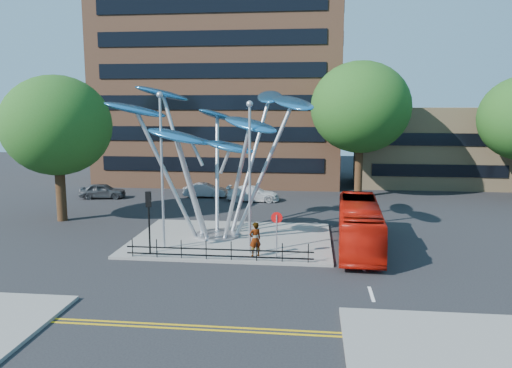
# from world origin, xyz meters

# --- Properties ---
(ground) EXTENTS (120.00, 120.00, 0.00)m
(ground) POSITION_xyz_m (0.00, 0.00, 0.00)
(ground) COLOR black
(ground) RESTS_ON ground
(traffic_island) EXTENTS (12.00, 9.00, 0.15)m
(traffic_island) POSITION_xyz_m (-1.00, 6.00, 0.07)
(traffic_island) COLOR slate
(traffic_island) RESTS_ON ground
(double_yellow_near) EXTENTS (40.00, 0.12, 0.01)m
(double_yellow_near) POSITION_xyz_m (0.00, -6.00, 0.01)
(double_yellow_near) COLOR gold
(double_yellow_near) RESTS_ON ground
(double_yellow_far) EXTENTS (40.00, 0.12, 0.01)m
(double_yellow_far) POSITION_xyz_m (0.00, -6.30, 0.01)
(double_yellow_far) COLOR gold
(double_yellow_far) RESTS_ON ground
(brick_tower) EXTENTS (25.00, 15.00, 30.00)m
(brick_tower) POSITION_xyz_m (-6.00, 32.00, 15.00)
(brick_tower) COLOR brown
(brick_tower) RESTS_ON ground
(low_building_near) EXTENTS (15.00, 8.00, 8.00)m
(low_building_near) POSITION_xyz_m (16.00, 30.00, 4.00)
(low_building_near) COLOR tan
(low_building_near) RESTS_ON ground
(tree_right) EXTENTS (8.80, 8.80, 12.11)m
(tree_right) POSITION_xyz_m (8.00, 22.00, 8.04)
(tree_right) COLOR black
(tree_right) RESTS_ON ground
(tree_left) EXTENTS (7.60, 7.60, 10.32)m
(tree_left) POSITION_xyz_m (-14.00, 10.00, 6.79)
(tree_left) COLOR black
(tree_left) RESTS_ON ground
(leaf_sculpture) EXTENTS (12.72, 9.54, 9.51)m
(leaf_sculpture) POSITION_xyz_m (-2.07, 6.68, 6.87)
(leaf_sculpture) COLOR #9EA0A5
(leaf_sculpture) RESTS_ON traffic_island
(street_lamp_left) EXTENTS (0.36, 0.36, 8.80)m
(street_lamp_left) POSITION_xyz_m (-4.50, 3.50, 5.36)
(street_lamp_left) COLOR #9EA0A5
(street_lamp_left) RESTS_ON traffic_island
(street_lamp_right) EXTENTS (0.36, 0.36, 8.30)m
(street_lamp_right) POSITION_xyz_m (0.50, 3.00, 5.09)
(street_lamp_right) COLOR #9EA0A5
(street_lamp_right) RESTS_ON traffic_island
(traffic_light_island) EXTENTS (0.28, 0.18, 3.42)m
(traffic_light_island) POSITION_xyz_m (-5.00, 2.50, 2.61)
(traffic_light_island) COLOR black
(traffic_light_island) RESTS_ON traffic_island
(no_entry_sign_island) EXTENTS (0.60, 0.10, 2.45)m
(no_entry_sign_island) POSITION_xyz_m (2.00, 2.52, 1.82)
(no_entry_sign_island) COLOR #9EA0A5
(no_entry_sign_island) RESTS_ON traffic_island
(pedestrian_railing_front) EXTENTS (10.00, 0.06, 1.00)m
(pedestrian_railing_front) POSITION_xyz_m (-1.00, 1.70, 0.55)
(pedestrian_railing_front) COLOR black
(pedestrian_railing_front) RESTS_ON traffic_island
(red_bus) EXTENTS (2.79, 9.88, 2.72)m
(red_bus) POSITION_xyz_m (6.60, 5.30, 1.36)
(red_bus) COLOR #B51308
(red_bus) RESTS_ON ground
(pedestrian) EXTENTS (0.82, 0.75, 1.88)m
(pedestrian) POSITION_xyz_m (0.84, 2.50, 1.09)
(pedestrian) COLOR gray
(pedestrian) RESTS_ON traffic_island
(parked_car_left) EXTENTS (4.18, 2.24, 1.35)m
(parked_car_left) POSITION_xyz_m (-14.72, 18.73, 0.68)
(parked_car_left) COLOR #3E4145
(parked_car_left) RESTS_ON ground
(parked_car_mid) EXTENTS (3.91, 1.46, 1.28)m
(parked_car_mid) POSITION_xyz_m (-5.72, 20.22, 0.64)
(parked_car_mid) COLOR #97989E
(parked_car_mid) RESTS_ON ground
(parked_car_right) EXTENTS (4.57, 1.92, 1.32)m
(parked_car_right) POSITION_xyz_m (-1.22, 18.92, 0.66)
(parked_car_right) COLOR silver
(parked_car_right) RESTS_ON ground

